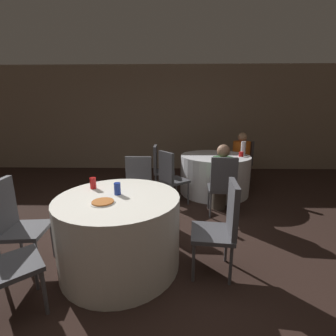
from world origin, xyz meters
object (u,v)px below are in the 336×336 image
Objects in this scene: chair_far_northeast at (243,158)px; pizza_plate_near at (103,202)px; chair_far_southwest at (170,174)px; chair_near_north at (138,184)px; soda_can_blue at (117,189)px; bottle_far at (243,148)px; chair_far_west at (159,166)px; chair_far_south at (223,182)px; table_near at (120,231)px; chair_near_east at (223,222)px; person_green_jacket at (221,179)px; chair_near_west at (13,219)px; soda_can_red at (93,183)px; table_far at (214,174)px; person_orange_shirt at (239,158)px.

chair_far_northeast is 3.89m from pizza_plate_near.
chair_far_northeast is 2.17m from chair_far_southwest.
chair_far_northeast is (2.11, 1.97, 0.00)m from chair_near_north.
bottle_far reaches higher than soda_can_blue.
chair_far_west is at bearing -178.71° from bottle_far.
soda_can_blue is at bearing -135.92° from chair_far_south.
chair_far_south is (1.29, 1.15, 0.17)m from table_near.
bottle_far is at bearing -14.35° from chair_near_east.
soda_can_blue is at bearing -55.28° from chair_far_southwest.
bottle_far is at bearing 49.88° from table_near.
person_green_jacket reaches higher than pizza_plate_near.
pizza_plate_near is at bearing 100.27° from chair_far_northeast.
pizza_plate_near is (-1.40, -1.49, 0.22)m from person_green_jacket.
pizza_plate_near is at bearing 85.55° from chair_near_north.
chair_far_south is at bearing 112.83° from chair_near_west.
table_near is at bearing -7.91° from chair_far_west.
person_green_jacket is at bearing 90.00° from chair_far_south.
chair_near_east is 7.73× the size of soda_can_red.
person_green_jacket is at bearing 45.52° from table_near.
chair_far_southwest is at bearing 86.20° from chair_far_northeast.
table_far is 2.37m from chair_near_east.
chair_far_west is at bearing 73.15° from soda_can_red.
chair_far_west is at bearing -179.19° from table_far.
person_green_jacket is (-0.84, -1.67, -0.00)m from chair_far_northeast.
chair_far_northeast reaches higher than table_far.
soda_can_blue is at bearing 93.07° from chair_near_west.
chair_far_south is 0.83× the size of person_orange_shirt.
pizza_plate_near is (-0.38, -2.39, 0.21)m from chair_far_west.
chair_near_west and chair_far_northeast have the same top height.
chair_near_east is at bearing 17.05° from chair_far_west.
person_orange_shirt is at bearing -135.22° from chair_near_north.
person_orange_shirt is (1.00, 2.99, 0.04)m from chair_near_east.
person_green_jacket is 9.07× the size of soda_can_red.
chair_near_east is 3.30m from chair_far_northeast.
bottle_far is at bearing 50.49° from pizza_plate_near.
pizza_plate_near is 0.46m from soda_can_red.
bottle_far is at bearing 48.96° from soda_can_blue.
table_far is 10.98× the size of soda_can_blue.
bottle_far is (0.60, 0.93, 0.34)m from person_green_jacket.
chair_near_west is 1.00× the size of chair_far_southwest.
soda_can_blue reaches higher than table_far.
table_near is 1.30× the size of chair_far_west.
chair_far_west is 0.67m from chair_far_southwest.
table_near is 1.07× the size of person_orange_shirt.
chair_far_west is 2.20m from soda_can_blue.
person_green_jacket reaches higher than chair_near_east.
chair_near_west is 2.26m from chair_far_southwest.
chair_far_southwest is at bearing 18.01° from chair_far_west.
chair_far_southwest is (-0.87, -0.65, 0.17)m from table_far.
chair_near_west and chair_far_southwest have the same top height.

